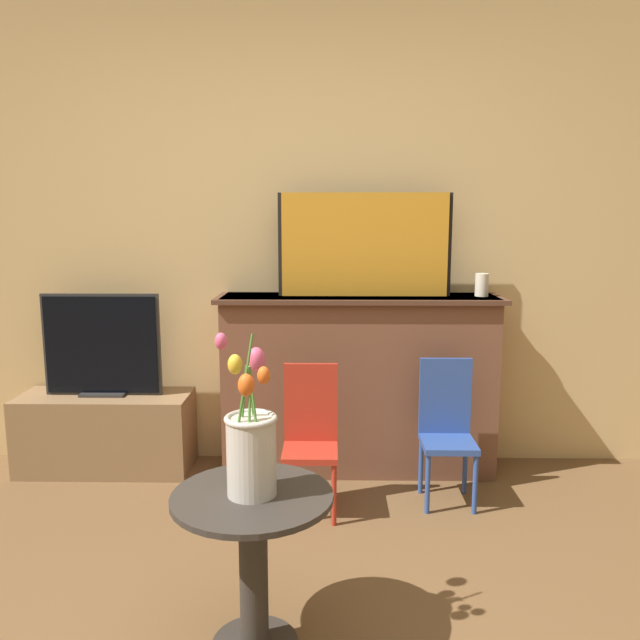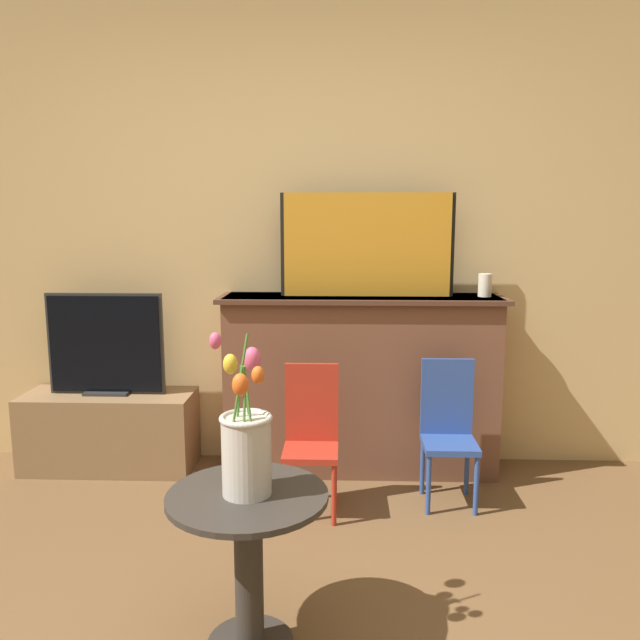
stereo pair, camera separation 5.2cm
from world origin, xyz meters
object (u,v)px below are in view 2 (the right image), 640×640
at_px(tv_monitor, 106,345).
at_px(chair_red, 311,433).
at_px(painting, 367,245).
at_px(chair_blue, 448,426).
at_px(vase_tulips, 246,444).

distance_m(tv_monitor, chair_red, 1.29).
distance_m(painting, chair_blue, 1.03).
bearing_deg(chair_blue, vase_tulips, -126.27).
bearing_deg(chair_red, tv_monitor, 158.02).
height_order(tv_monitor, vase_tulips, vase_tulips).
bearing_deg(vase_tulips, tv_monitor, 124.39).
relative_size(chair_red, chair_blue, 1.00).
height_order(tv_monitor, chair_blue, tv_monitor).
height_order(chair_red, vase_tulips, vase_tulips).
distance_m(chair_red, vase_tulips, 1.06).
distance_m(painting, vase_tulips, 1.66).
xyz_separation_m(tv_monitor, vase_tulips, (1.01, -1.47, -0.01)).
xyz_separation_m(chair_blue, vase_tulips, (-0.83, -1.13, 0.32)).
distance_m(chair_red, chair_blue, 0.69).
bearing_deg(chair_red, vase_tulips, -98.70).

